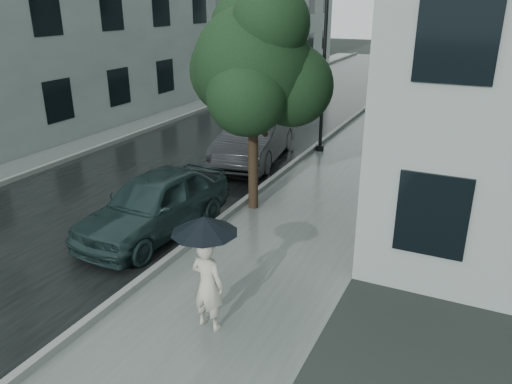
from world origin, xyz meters
The scene contains 14 objects.
ground centered at (0.00, 0.00, 0.00)m, with size 120.00×120.00×0.00m, color black.
sidewalk centered at (0.25, 12.00, 0.00)m, with size 3.50×60.00×0.01m, color slate.
kerb_near centered at (-1.57, 12.00, 0.07)m, with size 0.15×60.00×0.15m, color slate.
asphalt_road centered at (-5.08, 12.00, 0.00)m, with size 6.85×60.00×0.00m, color black.
kerb_far centered at (-8.57, 12.00, 0.07)m, with size 0.15×60.00×0.15m, color slate.
sidewalk_far centered at (-9.50, 12.00, 0.00)m, with size 1.70×60.00×0.01m, color #4C5451.
building_far_a centered at (-13.77, 8.00, 4.75)m, with size 7.02×20.00×9.50m.
building_far_b centered at (-13.77, 30.00, 4.00)m, with size 7.02×18.00×8.00m.
pedestrian centered at (0.26, -1.00, 0.80)m, with size 0.58×0.38×1.59m, color beige.
umbrella centered at (0.21, -0.96, 1.84)m, with size 1.21×1.21×1.09m.
street_tree centered at (-1.27, 3.97, 3.64)m, with size 3.70×3.36×5.44m.
lamp_post centered at (-1.49, 9.53, 3.20)m, with size 0.84×0.40×5.62m.
car_near centered at (-2.65, 1.57, 0.72)m, with size 1.70×4.22×1.44m, color #1C2F2F.
car_far centered at (-2.95, 7.53, 0.79)m, with size 1.67×4.78×1.57m, color #212326.
Camera 1 is at (3.92, -6.91, 5.11)m, focal length 35.00 mm.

